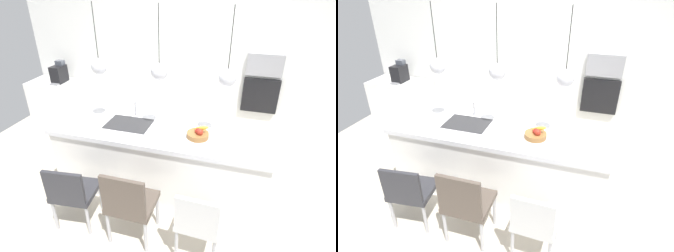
{
  "view_description": "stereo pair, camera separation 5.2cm",
  "coord_description": "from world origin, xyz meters",
  "views": [
    {
      "loc": [
        0.93,
        -2.78,
        2.5
      ],
      "look_at": [
        0.1,
        0.0,
        0.94
      ],
      "focal_mm": 29.19,
      "sensor_mm": 36.0,
      "label": 1
    },
    {
      "loc": [
        0.98,
        -2.77,
        2.5
      ],
      "look_at": [
        0.1,
        0.0,
        0.94
      ],
      "focal_mm": 29.19,
      "sensor_mm": 36.0,
      "label": 2
    }
  ],
  "objects": [
    {
      "name": "floor",
      "position": [
        0.0,
        0.0,
        0.0
      ],
      "size": [
        6.6,
        6.6,
        0.0
      ],
      "primitive_type": "plane",
      "color": "beige",
      "rests_on": "ground"
    },
    {
      "name": "back_wall",
      "position": [
        0.0,
        1.65,
        1.3
      ],
      "size": [
        6.0,
        0.1,
        2.6
      ],
      "primitive_type": "cube",
      "color": "white",
      "rests_on": "ground"
    },
    {
      "name": "kitchen_island",
      "position": [
        0.0,
        0.0,
        0.45
      ],
      "size": [
        2.68,
        0.9,
        0.89
      ],
      "color": "white",
      "rests_on": "ground"
    },
    {
      "name": "sink_basin",
      "position": [
        -0.42,
        0.0,
        0.89
      ],
      "size": [
        0.56,
        0.4,
        0.02
      ],
      "primitive_type": "cube",
      "color": "#2D2D30",
      "rests_on": "kitchen_island"
    },
    {
      "name": "faucet",
      "position": [
        -0.42,
        0.21,
        1.04
      ],
      "size": [
        0.02,
        0.17,
        0.22
      ],
      "color": "silver",
      "rests_on": "kitchen_island"
    },
    {
      "name": "fruit_bowl",
      "position": [
        0.49,
        -0.08,
        0.94
      ],
      "size": [
        0.25,
        0.25,
        0.16
      ],
      "color": "#9E6B38",
      "rests_on": "kitchen_island"
    },
    {
      "name": "side_counter",
      "position": [
        -2.4,
        1.28,
        0.42
      ],
      "size": [
        1.1,
        0.6,
        0.83
      ],
      "primitive_type": "cube",
      "color": "white",
      "rests_on": "ground"
    },
    {
      "name": "coffee_machine",
      "position": [
        -2.36,
        1.28,
        0.99
      ],
      "size": [
        0.2,
        0.35,
        0.38
      ],
      "color": "black",
      "rests_on": "side_counter"
    },
    {
      "name": "microwave",
      "position": [
        1.18,
        1.58,
        1.35
      ],
      "size": [
        0.54,
        0.08,
        0.34
      ],
      "primitive_type": "cube",
      "color": "#9E9EA3",
      "rests_on": "back_wall"
    },
    {
      "name": "oven",
      "position": [
        1.18,
        1.58,
        0.85
      ],
      "size": [
        0.56,
        0.08,
        0.56
      ],
      "primitive_type": "cube",
      "color": "black",
      "rests_on": "back_wall"
    },
    {
      "name": "chair_near",
      "position": [
        -0.71,
        -0.9,
        0.47
      ],
      "size": [
        0.5,
        0.47,
        0.83
      ],
      "color": "#333338",
      "rests_on": "ground"
    },
    {
      "name": "chair_middle",
      "position": [
        -0.04,
        -0.91,
        0.51
      ],
      "size": [
        0.48,
        0.44,
        0.91
      ],
      "color": "brown",
      "rests_on": "ground"
    },
    {
      "name": "chair_far",
      "position": [
        0.68,
        -0.9,
        0.47
      ],
      "size": [
        0.44,
        0.44,
        0.83
      ],
      "color": "silver",
      "rests_on": "ground"
    },
    {
      "name": "pendant_light_left",
      "position": [
        -0.74,
        0.0,
        1.61
      ],
      "size": [
        0.19,
        0.19,
        0.79
      ],
      "color": "silver"
    },
    {
      "name": "pendant_light_center",
      "position": [
        0.0,
        0.0,
        1.61
      ],
      "size": [
        0.19,
        0.19,
        0.79
      ],
      "color": "silver"
    },
    {
      "name": "pendant_light_right",
      "position": [
        0.74,
        0.0,
        1.61
      ],
      "size": [
        0.19,
        0.19,
        0.79
      ],
      "color": "silver"
    }
  ]
}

